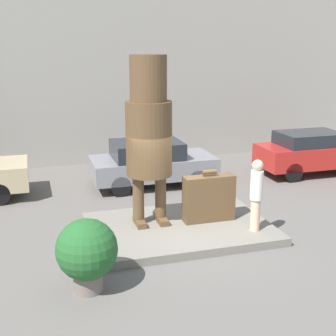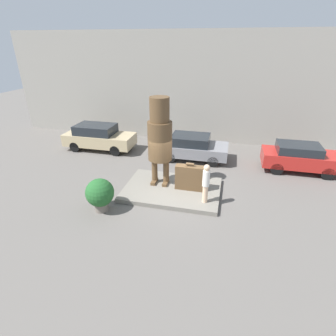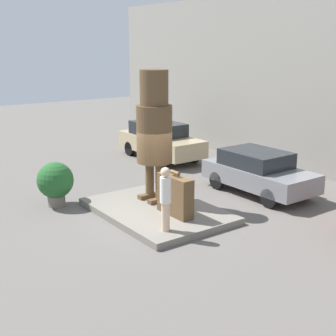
{
  "view_description": "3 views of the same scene",
  "coord_description": "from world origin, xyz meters",
  "px_view_note": "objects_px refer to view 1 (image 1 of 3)",
  "views": [
    {
      "loc": [
        -3.47,
        -10.55,
        4.71
      ],
      "look_at": [
        -0.22,
        0.28,
        1.65
      ],
      "focal_mm": 50.0,
      "sensor_mm": 36.0,
      "label": 1
    },
    {
      "loc": [
        2.38,
        -10.74,
        6.54
      ],
      "look_at": [
        -0.16,
        -0.18,
        1.33
      ],
      "focal_mm": 28.0,
      "sensor_mm": 36.0,
      "label": 2
    },
    {
      "loc": [
        11.43,
        -7.87,
        5.17
      ],
      "look_at": [
        0.42,
        0.13,
        1.57
      ],
      "focal_mm": 50.0,
      "sensor_mm": 36.0,
      "label": 3
    }
  ],
  "objects_px": {
    "giant_suitcase": "(209,198)",
    "parked_car_grey": "(151,162)",
    "statue_figure": "(149,128)",
    "parked_car_red": "(312,151)",
    "planter_pot": "(87,252)",
    "tourist": "(256,192)"
  },
  "relations": [
    {
      "from": "statue_figure",
      "to": "parked_car_grey",
      "type": "relative_size",
      "value": 1.03
    },
    {
      "from": "parked_car_grey",
      "to": "statue_figure",
      "type": "bearing_deg",
      "value": -105.33
    },
    {
      "from": "parked_car_grey",
      "to": "parked_car_red",
      "type": "relative_size",
      "value": 1.01
    },
    {
      "from": "statue_figure",
      "to": "giant_suitcase",
      "type": "xyz_separation_m",
      "value": [
        1.5,
        -0.29,
        -1.86
      ]
    },
    {
      "from": "giant_suitcase",
      "to": "parked_car_grey",
      "type": "xyz_separation_m",
      "value": [
        -0.47,
        4.05,
        -0.0
      ]
    },
    {
      "from": "parked_car_grey",
      "to": "planter_pot",
      "type": "xyz_separation_m",
      "value": [
        -2.95,
        -6.39,
        0.02
      ]
    },
    {
      "from": "parked_car_red",
      "to": "giant_suitcase",
      "type": "bearing_deg",
      "value": -145.71
    },
    {
      "from": "giant_suitcase",
      "to": "tourist",
      "type": "xyz_separation_m",
      "value": [
        0.85,
        -0.96,
        0.38
      ]
    },
    {
      "from": "statue_figure",
      "to": "parked_car_red",
      "type": "distance_m",
      "value": 8.08
    },
    {
      "from": "statue_figure",
      "to": "planter_pot",
      "type": "distance_m",
      "value": 3.74
    },
    {
      "from": "tourist",
      "to": "planter_pot",
      "type": "distance_m",
      "value": 4.5
    },
    {
      "from": "statue_figure",
      "to": "tourist",
      "type": "distance_m",
      "value": 3.05
    },
    {
      "from": "statue_figure",
      "to": "parked_car_grey",
      "type": "distance_m",
      "value": 4.32
    },
    {
      "from": "statue_figure",
      "to": "parked_car_red",
      "type": "bearing_deg",
      "value": 26.35
    },
    {
      "from": "tourist",
      "to": "planter_pot",
      "type": "height_order",
      "value": "tourist"
    },
    {
      "from": "giant_suitcase",
      "to": "planter_pot",
      "type": "relative_size",
      "value": 0.93
    },
    {
      "from": "tourist",
      "to": "parked_car_grey",
      "type": "height_order",
      "value": "tourist"
    },
    {
      "from": "giant_suitcase",
      "to": "tourist",
      "type": "distance_m",
      "value": 1.33
    },
    {
      "from": "giant_suitcase",
      "to": "planter_pot",
      "type": "distance_m",
      "value": 4.14
    },
    {
      "from": "planter_pot",
      "to": "statue_figure",
      "type": "bearing_deg",
      "value": 53.84
    },
    {
      "from": "parked_car_grey",
      "to": "giant_suitcase",
      "type": "bearing_deg",
      "value": -83.38
    },
    {
      "from": "statue_figure",
      "to": "planter_pot",
      "type": "bearing_deg",
      "value": -126.16
    }
  ]
}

